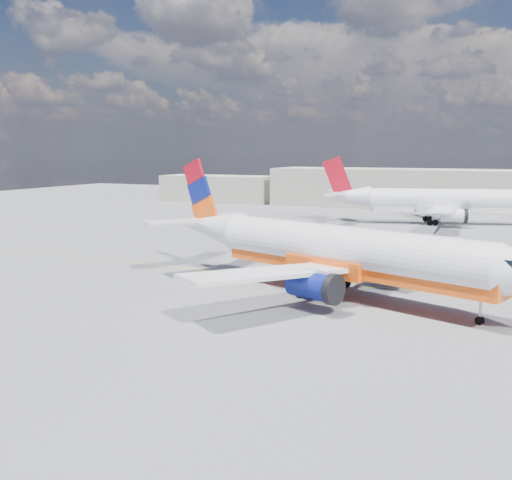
% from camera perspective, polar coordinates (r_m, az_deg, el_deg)
% --- Properties ---
extents(ground, '(240.00, 240.00, 0.00)m').
position_cam_1_polar(ground, '(50.67, 2.00, -4.49)').
color(ground, slate).
rests_on(ground, ground).
extents(taxi_line, '(70.00, 0.15, 0.01)m').
position_cam_1_polar(taxi_line, '(53.37, 3.25, -3.80)').
color(taxi_line, yellow).
rests_on(taxi_line, ground).
extents(terminal_main, '(70.00, 14.00, 8.00)m').
position_cam_1_polar(terminal_main, '(121.52, 18.15, 4.83)').
color(terminal_main, '#A8A291').
rests_on(terminal_main, ground).
extents(terminal_annex, '(26.00, 10.00, 6.00)m').
position_cam_1_polar(terminal_annex, '(134.07, -3.84, 5.16)').
color(terminal_annex, '#A8A291').
rests_on(terminal_annex, ground).
extents(main_jet, '(36.50, 27.73, 11.08)m').
position_cam_1_polar(main_jet, '(46.83, 7.84, -1.07)').
color(main_jet, white).
rests_on(main_jet, ground).
extents(second_jet, '(36.10, 27.51, 10.92)m').
position_cam_1_polar(second_jet, '(96.70, 17.70, 3.69)').
color(second_jet, white).
rests_on(second_jet, ground).
extents(traffic_cone, '(0.35, 0.35, 0.50)m').
position_cam_1_polar(traffic_cone, '(48.95, 3.10, -4.68)').
color(traffic_cone, white).
rests_on(traffic_cone, ground).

